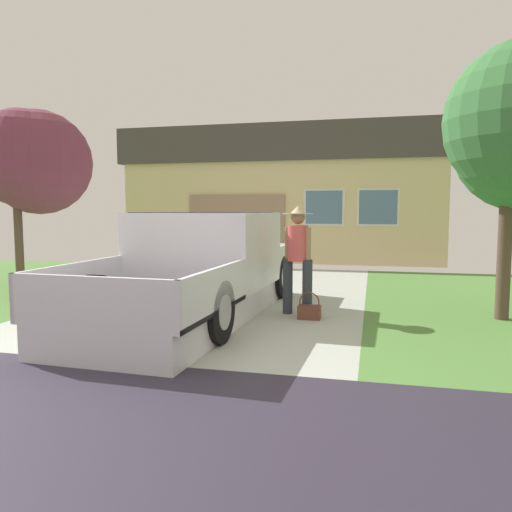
# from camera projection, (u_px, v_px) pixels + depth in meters

# --- Properties ---
(pickup_truck) EXTENTS (2.23, 5.39, 1.63)m
(pickup_truck) POSITION_uv_depth(u_px,v_px,m) (203.00, 267.00, 8.00)
(pickup_truck) COLOR silver
(pickup_truck) RESTS_ON ground
(person_with_hat) EXTENTS (0.49, 0.49, 1.73)m
(person_with_hat) POSITION_uv_depth(u_px,v_px,m) (298.00, 253.00, 7.71)
(person_with_hat) COLOR #333842
(person_with_hat) RESTS_ON ground
(handbag) EXTENTS (0.35, 0.21, 0.41)m
(handbag) POSITION_uv_depth(u_px,v_px,m) (309.00, 311.00, 7.48)
(handbag) COLOR brown
(handbag) RESTS_ON ground
(house_with_garage) EXTENTS (10.66, 5.73, 4.36)m
(house_with_garage) POSITION_uv_depth(u_px,v_px,m) (290.00, 195.00, 17.83)
(house_with_garage) COLOR #D2BE87
(house_with_garage) RESTS_ON ground
(front_yard_tree) EXTENTS (2.24, 2.29, 3.71)m
(front_yard_tree) POSITION_uv_depth(u_px,v_px,m) (32.00, 161.00, 9.95)
(front_yard_tree) COLOR brown
(front_yard_tree) RESTS_ON ground
(wheeled_trash_bin) EXTENTS (0.60, 0.72, 1.06)m
(wheeled_trash_bin) POSITION_uv_depth(u_px,v_px,m) (149.00, 248.00, 14.10)
(wheeled_trash_bin) COLOR #424247
(wheeled_trash_bin) RESTS_ON ground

